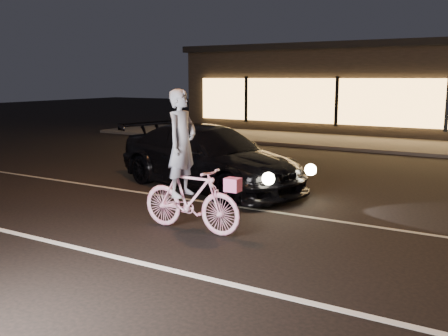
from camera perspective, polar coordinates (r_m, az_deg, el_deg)
The scene contains 6 objects.
ground at distance 7.65m, azimuth 10.60°, elevation -10.03°, with size 90.00×90.00×0.00m, color black.
lane_stripe_near at distance 6.36m, azimuth 5.87°, elevation -14.20°, with size 60.00×0.12×0.01m, color silver.
lane_stripe_far at distance 9.47m, azimuth 14.73°, elevation -6.18°, with size 60.00×0.10×0.01m, color gray.
sidewalk at distance 20.09m, azimuth 23.28°, elevation 2.09°, with size 30.00×4.00×0.12m, color #383533.
cyclist at distance 8.60m, azimuth -4.11°, elevation -1.57°, with size 1.94×0.67×2.45m.
sedan at distance 11.96m, azimuth -1.75°, elevation 1.24°, with size 5.56×3.43×1.50m.
Camera 1 is at (2.36, -6.79, 2.63)m, focal length 40.00 mm.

